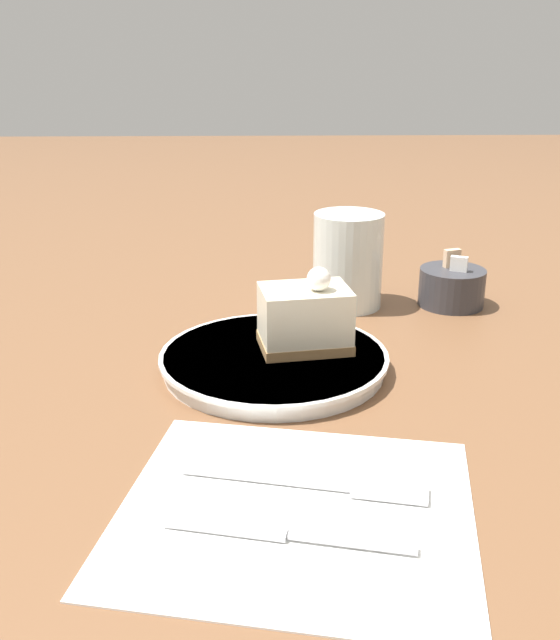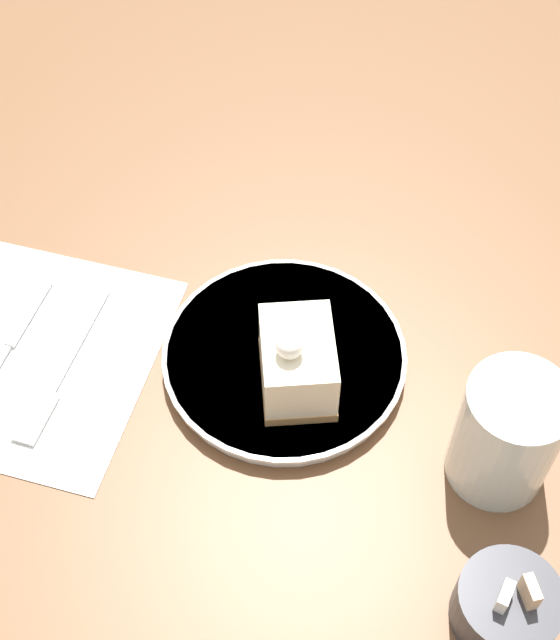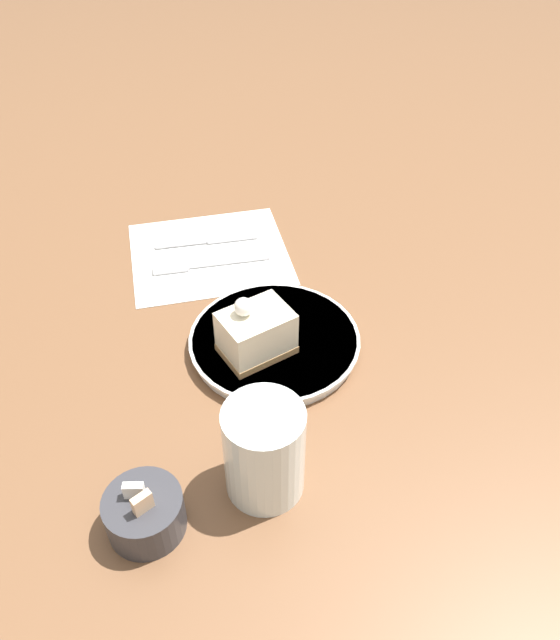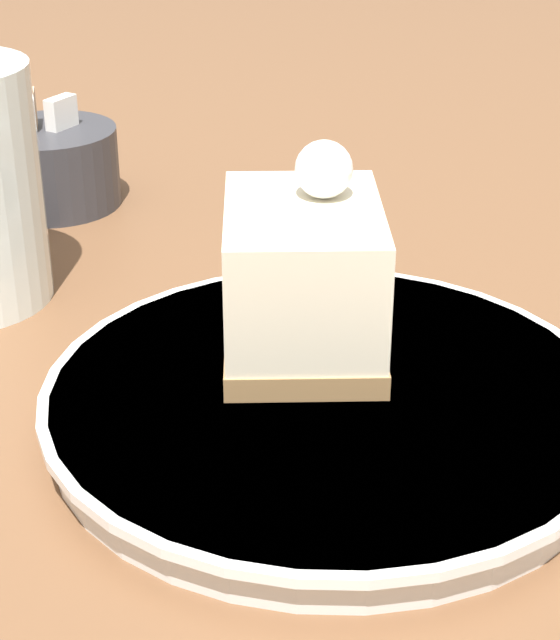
{
  "view_description": "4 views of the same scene",
  "coord_description": "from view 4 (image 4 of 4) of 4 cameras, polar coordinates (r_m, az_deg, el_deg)",
  "views": [
    {
      "loc": [
        0.64,
        0.02,
        0.29
      ],
      "look_at": [
        0.02,
        0.04,
        0.06
      ],
      "focal_mm": 40.0,
      "sensor_mm": 36.0,
      "label": 1
    },
    {
      "loc": [
        -0.02,
        0.49,
        0.68
      ],
      "look_at": [
        0.01,
        0.03,
        0.06
      ],
      "focal_mm": 50.0,
      "sensor_mm": 36.0,
      "label": 2
    },
    {
      "loc": [
        -0.53,
        0.27,
        0.58
      ],
      "look_at": [
        -0.01,
        0.03,
        0.06
      ],
      "focal_mm": 35.0,
      "sensor_mm": 36.0,
      "label": 3
    },
    {
      "loc": [
        0.03,
        -0.32,
        0.23
      ],
      "look_at": [
        -0.01,
        0.04,
        0.04
      ],
      "focal_mm": 60.0,
      "sensor_mm": 36.0,
      "label": 4
    }
  ],
  "objects": [
    {
      "name": "cake_slice",
      "position": [
        0.43,
        1.28,
        2.36
      ],
      "size": [
        0.08,
        0.1,
        0.08
      ],
      "rotation": [
        0.0,
        0.0,
        0.15
      ],
      "color": "#9E7547",
      "rests_on": "plate"
    },
    {
      "name": "ground_plane",
      "position": [
        0.39,
        1.04,
        -8.39
      ],
      "size": [
        4.0,
        4.0,
        0.0
      ],
      "primitive_type": "plane",
      "color": "brown"
    },
    {
      "name": "sugar_bowl",
      "position": [
        0.65,
        -12.12,
        8.05
      ],
      "size": [
        0.08,
        0.08,
        0.07
      ],
      "color": "#333338",
      "rests_on": "ground_plane"
    },
    {
      "name": "plate",
      "position": [
        0.42,
        2.58,
        -4.45
      ],
      "size": [
        0.22,
        0.22,
        0.02
      ],
      "color": "silver",
      "rests_on": "ground_plane"
    }
  ]
}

